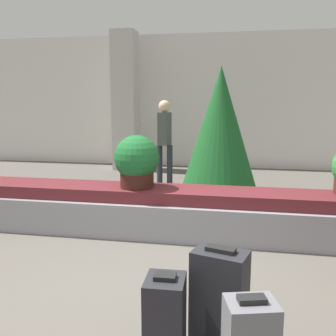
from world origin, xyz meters
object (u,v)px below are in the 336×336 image
Objects in this scene: suitcase_3 at (165,316)px; traveler_0 at (165,135)px; potted_plant_0 at (137,162)px; decorated_tree at (220,128)px; suitcase_4 at (219,295)px; pillar at (126,102)px.

traveler_0 is at bearing 98.89° from suitcase_3.
suitcase_3 is 5.03m from traveler_0.
potted_plant_0 is 2.09m from decorated_tree.
decorated_tree is (0.13, 4.05, 0.92)m from suitcase_3.
suitcase_3 is 0.85× the size of potted_plant_0.
suitcase_3 is 0.41m from suitcase_4.
decorated_tree is at bearing 85.91° from suitcase_3.
potted_plant_0 is (-1.11, 1.97, 0.57)m from suitcase_4.
potted_plant_0 is (1.42, -4.25, -0.71)m from pillar.
pillar reaches higher than suitcase_4.
potted_plant_0 is (-0.78, 2.19, 0.63)m from suitcase_3.
suitcase_3 is at bearing 19.62° from traveler_0.
decorated_tree reaches higher than suitcase_4.
decorated_tree is (1.09, -0.83, 0.21)m from traveler_0.
pillar is at bearing 134.31° from decorated_tree.
decorated_tree is at bearing 61.31° from traveler_0.
suitcase_3 is at bearing -91.88° from decorated_tree.
traveler_0 is (1.24, -1.56, -0.63)m from pillar.
potted_plant_0 is 0.29× the size of decorated_tree.
suitcase_3 is at bearing -130.46° from suitcase_4.
traveler_0 is at bearing -51.49° from pillar.
pillar is at bearing 106.64° from suitcase_3.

